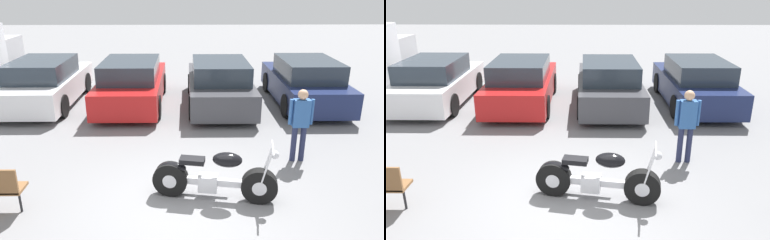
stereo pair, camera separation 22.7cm
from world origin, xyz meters
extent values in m
plane|color=slate|center=(0.00, 0.00, 0.00)|extent=(60.00, 60.00, 0.00)
cylinder|color=black|center=(1.31, 0.12, 0.32)|extent=(0.66, 0.31, 0.64)
cylinder|color=silver|center=(1.31, 0.12, 0.32)|extent=(0.29, 0.26, 0.25)
cylinder|color=black|center=(-0.26, 0.40, 0.32)|extent=(0.66, 0.31, 0.64)
cylinder|color=silver|center=(-0.26, 0.40, 0.32)|extent=(0.29, 0.26, 0.25)
cube|color=silver|center=(0.52, 0.26, 0.33)|extent=(1.22, 0.32, 0.12)
cube|color=silver|center=(0.41, 0.28, 0.30)|extent=(0.38, 0.30, 0.30)
ellipsoid|color=black|center=(0.74, 0.22, 0.78)|extent=(0.57, 0.39, 0.26)
cube|color=black|center=(0.13, 0.33, 0.72)|extent=(0.48, 0.31, 0.09)
ellipsoid|color=black|center=(-0.21, 0.39, 0.56)|extent=(0.51, 0.28, 0.20)
cylinder|color=silver|center=(1.38, 0.02, 0.69)|extent=(0.22, 0.07, 0.75)
cylinder|color=silver|center=(1.41, 0.19, 0.69)|extent=(0.22, 0.07, 0.75)
cylinder|color=silver|center=(1.48, 0.09, 1.06)|extent=(0.14, 0.62, 0.03)
sphere|color=silver|center=(1.52, 0.08, 0.94)|extent=(0.15, 0.15, 0.15)
cylinder|color=silver|center=(0.22, 0.46, 0.21)|extent=(1.21, 0.29, 0.08)
cube|color=white|center=(-4.39, 6.02, 0.54)|extent=(1.85, 4.39, 0.74)
cube|color=#28333D|center=(-4.39, 5.76, 1.19)|extent=(1.63, 2.28, 0.56)
cylinder|color=black|center=(-5.26, 7.38, 0.34)|extent=(0.20, 0.67, 0.67)
cylinder|color=black|center=(-3.53, 7.38, 0.34)|extent=(0.20, 0.67, 0.67)
cylinder|color=black|center=(-5.26, 4.66, 0.34)|extent=(0.20, 0.67, 0.67)
cylinder|color=black|center=(-3.53, 4.66, 0.34)|extent=(0.20, 0.67, 0.67)
cube|color=red|center=(-1.66, 5.89, 0.54)|extent=(1.85, 4.39, 0.74)
cube|color=#28333D|center=(-1.66, 5.63, 1.19)|extent=(1.63, 2.28, 0.56)
cylinder|color=black|center=(-2.53, 7.25, 0.34)|extent=(0.20, 0.67, 0.67)
cylinder|color=black|center=(-0.80, 7.25, 0.34)|extent=(0.20, 0.67, 0.67)
cylinder|color=black|center=(-2.53, 4.53, 0.34)|extent=(0.20, 0.67, 0.67)
cylinder|color=black|center=(-0.80, 4.53, 0.34)|extent=(0.20, 0.67, 0.67)
cube|color=#3D3D42|center=(1.07, 5.77, 0.54)|extent=(1.85, 4.39, 0.74)
cube|color=#28333D|center=(1.07, 5.51, 1.19)|extent=(1.63, 2.28, 0.56)
cylinder|color=black|center=(0.20, 7.13, 0.34)|extent=(0.20, 0.67, 0.67)
cylinder|color=black|center=(1.93, 7.13, 0.34)|extent=(0.20, 0.67, 0.67)
cylinder|color=black|center=(0.20, 4.41, 0.34)|extent=(0.20, 0.67, 0.67)
cylinder|color=black|center=(1.93, 4.41, 0.34)|extent=(0.20, 0.67, 0.67)
cube|color=#19234C|center=(3.80, 5.96, 0.54)|extent=(1.85, 4.39, 0.74)
cube|color=#28333D|center=(3.80, 5.69, 1.19)|extent=(1.63, 2.28, 0.56)
cylinder|color=black|center=(2.93, 7.32, 0.34)|extent=(0.20, 0.67, 0.67)
cylinder|color=black|center=(4.66, 7.32, 0.34)|extent=(0.20, 0.67, 0.67)
cylinder|color=black|center=(2.93, 4.60, 0.34)|extent=(0.20, 0.67, 0.67)
cylinder|color=black|center=(4.66, 4.60, 0.34)|extent=(0.20, 0.67, 0.67)
cylinder|color=black|center=(-6.14, 7.97, 0.46)|extent=(0.24, 0.92, 0.92)
cylinder|color=black|center=(-2.78, -0.12, 0.23)|extent=(0.04, 0.04, 0.45)
cylinder|color=#232847|center=(2.35, 1.77, 0.40)|extent=(0.12, 0.12, 0.80)
cylinder|color=#232847|center=(2.54, 1.77, 0.40)|extent=(0.12, 0.12, 0.80)
cube|color=#2D5999|center=(2.45, 1.77, 1.09)|extent=(0.34, 0.20, 0.60)
cylinder|color=#2D5999|center=(2.23, 1.77, 1.12)|extent=(0.08, 0.08, 0.55)
cylinder|color=#2D5999|center=(2.67, 1.77, 1.12)|extent=(0.08, 0.08, 0.55)
sphere|color=tan|center=(2.45, 1.77, 1.50)|extent=(0.22, 0.22, 0.22)
camera|label=1|loc=(0.03, -5.61, 3.67)|focal=35.00mm
camera|label=2|loc=(0.26, -5.61, 3.67)|focal=35.00mm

